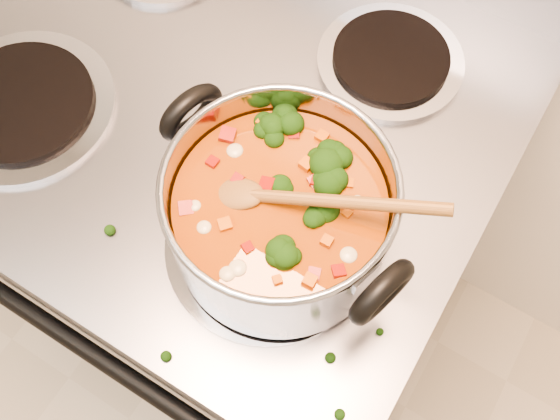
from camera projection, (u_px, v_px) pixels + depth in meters
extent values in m
cube|color=gray|center=(234.00, 226.00, 1.23)|extent=(0.78, 0.68, 0.92)
cylinder|color=black|center=(65.00, 335.00, 0.79)|extent=(0.66, 0.02, 0.02)
cylinder|color=#A5A5AD|center=(23.00, 105.00, 0.80)|extent=(0.24, 0.24, 0.01)
cylinder|color=black|center=(21.00, 102.00, 0.79)|extent=(0.18, 0.18, 0.01)
cylinder|color=#A5A5AD|center=(268.00, 245.00, 0.71)|extent=(0.24, 0.24, 0.01)
cylinder|color=black|center=(268.00, 242.00, 0.71)|extent=(0.18, 0.18, 0.01)
cylinder|color=#A5A5AD|center=(390.00, 61.00, 0.82)|extent=(0.19, 0.19, 0.01)
cylinder|color=black|center=(391.00, 57.00, 0.82)|extent=(0.15, 0.15, 0.01)
cylinder|color=#9C9CA3|center=(280.00, 214.00, 0.65)|extent=(0.23, 0.23, 0.13)
torus|color=#9C9CA3|center=(280.00, 186.00, 0.59)|extent=(0.24, 0.24, 0.01)
cylinder|color=#8B350C|center=(280.00, 220.00, 0.66)|extent=(0.22, 0.22, 0.09)
torus|color=black|center=(191.00, 113.00, 0.65)|extent=(0.04, 0.08, 0.08)
torus|color=black|center=(382.00, 292.00, 0.57)|extent=(0.04, 0.08, 0.08)
ellipsoid|color=black|center=(255.00, 234.00, 0.60)|extent=(0.04, 0.04, 0.03)
ellipsoid|color=black|center=(232.00, 132.00, 0.65)|extent=(0.04, 0.04, 0.03)
ellipsoid|color=black|center=(366.00, 180.00, 0.63)|extent=(0.04, 0.04, 0.03)
ellipsoid|color=black|center=(297.00, 122.00, 0.66)|extent=(0.04, 0.04, 0.03)
ellipsoid|color=black|center=(312.00, 207.00, 0.62)|extent=(0.04, 0.04, 0.03)
ellipsoid|color=black|center=(214.00, 164.00, 0.64)|extent=(0.04, 0.04, 0.03)
ellipsoid|color=black|center=(309.00, 163.00, 0.64)|extent=(0.04, 0.04, 0.03)
ellipsoid|color=black|center=(265.00, 147.00, 0.65)|extent=(0.04, 0.04, 0.03)
ellipsoid|color=black|center=(280.00, 268.00, 0.59)|extent=(0.04, 0.04, 0.03)
ellipsoid|color=black|center=(286.00, 123.00, 0.66)|extent=(0.04, 0.04, 0.03)
ellipsoid|color=maroon|center=(345.00, 191.00, 0.62)|extent=(0.01, 0.01, 0.01)
ellipsoid|color=maroon|center=(234.00, 135.00, 0.65)|extent=(0.01, 0.01, 0.01)
ellipsoid|color=maroon|center=(189.00, 228.00, 0.61)|extent=(0.01, 0.01, 0.01)
ellipsoid|color=maroon|center=(241.00, 137.00, 0.65)|extent=(0.01, 0.01, 0.01)
ellipsoid|color=maroon|center=(250.00, 167.00, 0.64)|extent=(0.01, 0.01, 0.01)
ellipsoid|color=maroon|center=(327.00, 164.00, 0.64)|extent=(0.01, 0.01, 0.01)
ellipsoid|color=maroon|center=(304.00, 241.00, 0.60)|extent=(0.01, 0.01, 0.01)
ellipsoid|color=maroon|center=(225.00, 260.00, 0.59)|extent=(0.01, 0.01, 0.01)
ellipsoid|color=maroon|center=(336.00, 196.00, 0.62)|extent=(0.01, 0.01, 0.01)
ellipsoid|color=maroon|center=(211.00, 242.00, 0.60)|extent=(0.01, 0.01, 0.01)
ellipsoid|color=maroon|center=(334.00, 212.00, 0.61)|extent=(0.01, 0.01, 0.01)
ellipsoid|color=#AF4B09|center=(305.00, 137.00, 0.65)|extent=(0.01, 0.01, 0.01)
ellipsoid|color=#AF4B09|center=(196.00, 220.00, 0.61)|extent=(0.01, 0.01, 0.01)
ellipsoid|color=#AF4B09|center=(196.00, 189.00, 0.63)|extent=(0.01, 0.01, 0.01)
ellipsoid|color=#AF4B09|center=(263.00, 216.00, 0.61)|extent=(0.01, 0.01, 0.01)
ellipsoid|color=#AF4B09|center=(272.00, 292.00, 0.58)|extent=(0.01, 0.01, 0.01)
ellipsoid|color=#AF4B09|center=(300.00, 243.00, 0.60)|extent=(0.01, 0.01, 0.01)
ellipsoid|color=#AF4B09|center=(242.00, 224.00, 0.61)|extent=(0.01, 0.01, 0.01)
ellipsoid|color=#AF4B09|center=(229.00, 139.00, 0.65)|extent=(0.01, 0.01, 0.01)
ellipsoid|color=#AF4B09|center=(324.00, 238.00, 0.60)|extent=(0.01, 0.01, 0.01)
ellipsoid|color=#AF4B09|center=(264.00, 209.00, 0.62)|extent=(0.01, 0.01, 0.01)
ellipsoid|color=#AF4B09|center=(243.00, 136.00, 0.65)|extent=(0.01, 0.01, 0.01)
ellipsoid|color=tan|center=(270.00, 215.00, 0.61)|extent=(0.02, 0.02, 0.01)
ellipsoid|color=tan|center=(304.00, 261.00, 0.59)|extent=(0.02, 0.02, 0.01)
ellipsoid|color=tan|center=(257.00, 204.00, 0.62)|extent=(0.02, 0.02, 0.01)
ellipsoid|color=tan|center=(218.00, 238.00, 0.60)|extent=(0.02, 0.02, 0.01)
ellipsoid|color=tan|center=(223.00, 178.00, 0.63)|extent=(0.02, 0.02, 0.01)
ellipsoid|color=tan|center=(287.00, 185.00, 0.63)|extent=(0.02, 0.02, 0.01)
ellipsoid|color=tan|center=(247.00, 240.00, 0.60)|extent=(0.02, 0.02, 0.01)
ellipsoid|color=brown|center=(236.00, 194.00, 0.63)|extent=(0.07, 0.06, 0.03)
cylinder|color=brown|center=(339.00, 202.00, 0.59)|extent=(0.20, 0.08, 0.07)
ellipsoid|color=black|center=(403.00, 348.00, 0.66)|extent=(0.01, 0.01, 0.01)
ellipsoid|color=black|center=(102.00, 241.00, 0.72)|extent=(0.01, 0.01, 0.01)
ellipsoid|color=black|center=(345.00, 373.00, 0.65)|extent=(0.01, 0.01, 0.01)
ellipsoid|color=black|center=(91.00, 256.00, 0.71)|extent=(0.01, 0.01, 0.01)
ellipsoid|color=black|center=(413.00, 322.00, 0.68)|extent=(0.01, 0.01, 0.01)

